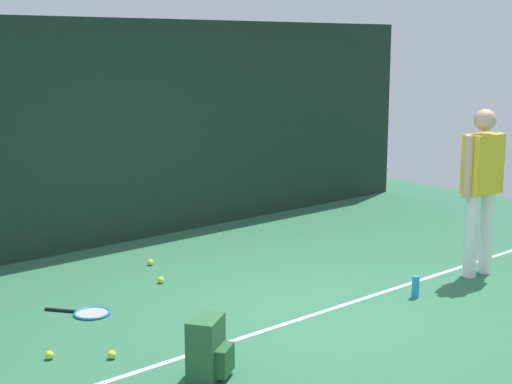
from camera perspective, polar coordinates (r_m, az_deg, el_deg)
ground_plane at (r=6.98m, az=2.18°, el=-8.56°), size 12.00×12.00×0.00m
back_fence at (r=9.05m, az=-10.91°, el=4.29°), size 10.00×0.10×2.62m
court_line at (r=6.77m, az=3.97°, el=-9.18°), size 9.00×0.05×0.00m
tennis_player at (r=8.03m, az=16.42°, el=0.73°), size 0.53×0.26×1.70m
tennis_racket at (r=6.96m, az=-12.32°, el=-8.77°), size 0.50×0.60×0.03m
backpack at (r=5.54m, az=-3.59°, el=-11.56°), size 0.37×0.38×0.44m
tennis_ball_near_player at (r=6.08m, az=-15.10°, el=-11.62°), size 0.07×0.07×0.07m
tennis_ball_by_fence at (r=5.99m, az=-10.67°, el=-11.79°), size 0.07×0.07×0.07m
tennis_ball_mid_court at (r=7.69m, az=-7.08°, el=-6.51°), size 0.07×0.07×0.07m
tennis_ball_far_left at (r=8.31m, az=-7.85°, el=-5.20°), size 0.07×0.07×0.07m
water_bottle at (r=7.36m, az=11.77°, el=-6.90°), size 0.07×0.07×0.20m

